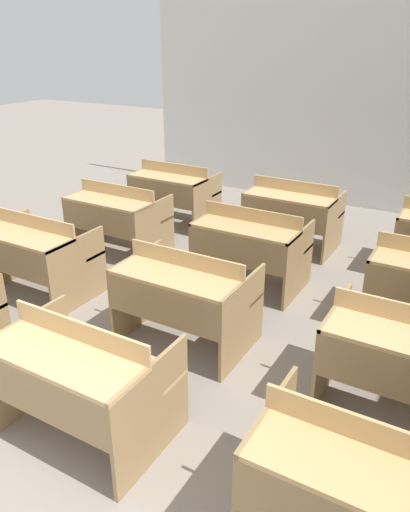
{
  "coord_description": "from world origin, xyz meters",
  "views": [
    {
      "loc": [
        1.82,
        -0.53,
        2.47
      ],
      "look_at": [
        -0.12,
        2.82,
        0.76
      ],
      "focal_mm": 35.0,
      "sensor_mm": 36.0,
      "label": 1
    }
  ],
  "objects_px": {
    "bench_front_right": "(364,487)",
    "bench_third_center": "(250,245)",
    "bench_second_center": "(185,295)",
    "bench_front_center": "(81,375)",
    "bench_second_right": "(407,358)",
    "bench_back_left": "(173,191)",
    "bench_back_center": "(292,211)",
    "bench_third_left": "(117,216)",
    "bench_second_left": "(36,252)"
  },
  "relations": [
    {
      "from": "bench_second_right",
      "to": "bench_second_center",
      "type": "bearing_deg",
      "value": 179.87
    },
    {
      "from": "bench_third_left",
      "to": "bench_back_center",
      "type": "distance_m",
      "value": 2.15
    },
    {
      "from": "bench_front_right",
      "to": "bench_second_center",
      "type": "relative_size",
      "value": 1.0
    },
    {
      "from": "bench_second_left",
      "to": "bench_second_center",
      "type": "distance_m",
      "value": 1.78
    },
    {
      "from": "bench_second_center",
      "to": "bench_back_left",
      "type": "xyz_separation_m",
      "value": [
        -1.76,
        2.5,
        0.0
      ]
    },
    {
      "from": "bench_front_right",
      "to": "bench_second_left",
      "type": "height_order",
      "value": "same"
    },
    {
      "from": "bench_front_right",
      "to": "bench_third_center",
      "type": "xyz_separation_m",
      "value": [
        -1.79,
        2.49,
        0.0
      ]
    },
    {
      "from": "bench_third_left",
      "to": "bench_back_left",
      "type": "distance_m",
      "value": 1.22
    },
    {
      "from": "bench_third_left",
      "to": "bench_second_right",
      "type": "bearing_deg",
      "value": -19.84
    },
    {
      "from": "bench_third_left",
      "to": "bench_third_center",
      "type": "distance_m",
      "value": 1.78
    },
    {
      "from": "bench_third_left",
      "to": "bench_back_left",
      "type": "height_order",
      "value": "same"
    },
    {
      "from": "bench_front_right",
      "to": "bench_back_center",
      "type": "distance_m",
      "value": 4.13
    },
    {
      "from": "bench_front_right",
      "to": "bench_second_left",
      "type": "distance_m",
      "value": 3.78
    },
    {
      "from": "bench_second_center",
      "to": "bench_back_center",
      "type": "bearing_deg",
      "value": 89.99
    },
    {
      "from": "bench_front_center",
      "to": "bench_second_right",
      "type": "distance_m",
      "value": 2.18
    },
    {
      "from": "bench_third_center",
      "to": "bench_back_left",
      "type": "distance_m",
      "value": 2.16
    },
    {
      "from": "bench_third_left",
      "to": "bench_back_center",
      "type": "bearing_deg",
      "value": 34.59
    },
    {
      "from": "bench_second_center",
      "to": "bench_third_left",
      "type": "height_order",
      "value": "same"
    },
    {
      "from": "bench_third_center",
      "to": "bench_back_center",
      "type": "relative_size",
      "value": 1.0
    },
    {
      "from": "bench_second_left",
      "to": "bench_third_left",
      "type": "bearing_deg",
      "value": 89.58
    },
    {
      "from": "bench_second_center",
      "to": "bench_second_right",
      "type": "relative_size",
      "value": 1.0
    },
    {
      "from": "bench_second_center",
      "to": "bench_second_right",
      "type": "height_order",
      "value": "same"
    },
    {
      "from": "bench_back_left",
      "to": "bench_front_right",
      "type": "bearing_deg",
      "value": -46.3
    },
    {
      "from": "bench_second_left",
      "to": "bench_second_right",
      "type": "distance_m",
      "value": 3.57
    },
    {
      "from": "bench_front_center",
      "to": "bench_back_center",
      "type": "relative_size",
      "value": 1.0
    },
    {
      "from": "bench_front_right",
      "to": "bench_third_center",
      "type": "distance_m",
      "value": 3.07
    },
    {
      "from": "bench_third_left",
      "to": "bench_front_center",
      "type": "bearing_deg",
      "value": -54.98
    },
    {
      "from": "bench_third_center",
      "to": "bench_third_left",
      "type": "bearing_deg",
      "value": 179.7
    },
    {
      "from": "bench_back_center",
      "to": "bench_back_left",
      "type": "bearing_deg",
      "value": 179.93
    },
    {
      "from": "bench_second_left",
      "to": "bench_third_center",
      "type": "distance_m",
      "value": 2.19
    },
    {
      "from": "bench_second_center",
      "to": "bench_front_center",
      "type": "bearing_deg",
      "value": -89.86
    },
    {
      "from": "bench_third_left",
      "to": "bench_back_center",
      "type": "height_order",
      "value": "same"
    },
    {
      "from": "bench_front_right",
      "to": "bench_front_center",
      "type": "bearing_deg",
      "value": -178.97
    },
    {
      "from": "bench_front_center",
      "to": "bench_back_center",
      "type": "height_order",
      "value": "same"
    },
    {
      "from": "bench_front_right",
      "to": "bench_second_right",
      "type": "bearing_deg",
      "value": 90.42
    },
    {
      "from": "bench_third_left",
      "to": "bench_back_left",
      "type": "bearing_deg",
      "value": 89.62
    },
    {
      "from": "bench_front_right",
      "to": "bench_back_left",
      "type": "height_order",
      "value": "same"
    },
    {
      "from": "bench_third_center",
      "to": "bench_second_left",
      "type": "bearing_deg",
      "value": -144.79
    },
    {
      "from": "bench_front_center",
      "to": "bench_third_left",
      "type": "height_order",
      "value": "same"
    },
    {
      "from": "bench_third_left",
      "to": "bench_second_center",
      "type": "bearing_deg",
      "value": -35.83
    },
    {
      "from": "bench_second_right",
      "to": "bench_back_center",
      "type": "bearing_deg",
      "value": 125.49
    },
    {
      "from": "bench_front_center",
      "to": "bench_second_left",
      "type": "relative_size",
      "value": 1.0
    },
    {
      "from": "bench_second_left",
      "to": "bench_second_center",
      "type": "height_order",
      "value": "same"
    },
    {
      "from": "bench_front_right",
      "to": "bench_third_center",
      "type": "height_order",
      "value": "same"
    },
    {
      "from": "bench_front_right",
      "to": "bench_third_left",
      "type": "distance_m",
      "value": 4.36
    },
    {
      "from": "bench_front_right",
      "to": "bench_second_center",
      "type": "bearing_deg",
      "value": 145.78
    },
    {
      "from": "bench_third_left",
      "to": "bench_back_left",
      "type": "relative_size",
      "value": 1.0
    },
    {
      "from": "bench_front_right",
      "to": "bench_third_left",
      "type": "xyz_separation_m",
      "value": [
        -3.57,
        2.5,
        0.0
      ]
    },
    {
      "from": "bench_third_center",
      "to": "bench_second_right",
      "type": "bearing_deg",
      "value": -35.62
    },
    {
      "from": "bench_front_center",
      "to": "bench_third_center",
      "type": "height_order",
      "value": "same"
    }
  ]
}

